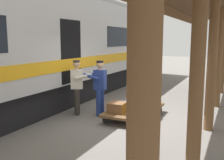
% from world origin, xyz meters
% --- Properties ---
extents(ground_plane, '(60.00, 60.00, 0.00)m').
position_xyz_m(ground_plane, '(0.00, 0.00, 0.00)').
color(ground_plane, slate).
extents(platform_canopy, '(3.20, 16.77, 3.56)m').
position_xyz_m(platform_canopy, '(-2.08, 0.00, 3.24)').
color(platform_canopy, brown).
rests_on(platform_canopy, ground_plane).
extents(train_car, '(3.02, 21.47, 4.00)m').
position_xyz_m(train_car, '(3.59, -0.00, 2.06)').
color(train_car, '#B7BABF').
rests_on(train_car, ground_plane).
extents(luggage_cart, '(1.29, 2.17, 0.28)m').
position_xyz_m(luggage_cart, '(-0.01, -0.17, 0.24)').
color(luggage_cart, brown).
rests_on(luggage_cart, ground_plane).
extents(suitcase_yellow_case, '(0.42, 0.54, 0.29)m').
position_xyz_m(suitcase_yellow_case, '(-0.30, 0.43, 0.43)').
color(suitcase_yellow_case, gold).
rests_on(suitcase_yellow_case, luggage_cart).
extents(suitcase_brown_leather, '(0.47, 0.48, 0.28)m').
position_xyz_m(suitcase_brown_leather, '(0.28, 0.43, 0.43)').
color(suitcase_brown_leather, brown).
rests_on(suitcase_brown_leather, luggage_cart).
extents(suitcase_orange_carryall, '(0.37, 0.56, 0.20)m').
position_xyz_m(suitcase_orange_carryall, '(0.28, -0.77, 0.38)').
color(suitcase_orange_carryall, '#CC6B23').
rests_on(suitcase_orange_carryall, luggage_cart).
extents(suitcase_tan_vintage, '(0.51, 0.61, 0.25)m').
position_xyz_m(suitcase_tan_vintage, '(-0.30, -0.17, 0.41)').
color(suitcase_tan_vintage, tan).
rests_on(suitcase_tan_vintage, luggage_cart).
extents(suitcase_olive_duffel, '(0.39, 0.58, 0.28)m').
position_xyz_m(suitcase_olive_duffel, '(-0.30, -0.77, 0.42)').
color(suitcase_olive_duffel, brown).
rests_on(suitcase_olive_duffel, luggage_cart).
extents(suitcase_slate_roller, '(0.46, 0.57, 0.22)m').
position_xyz_m(suitcase_slate_roller, '(0.28, -0.17, 0.39)').
color(suitcase_slate_roller, '#4C515B').
rests_on(suitcase_slate_roller, luggage_cart).
extents(porter_in_overalls, '(0.67, 0.42, 1.70)m').
position_xyz_m(porter_in_overalls, '(1.04, 0.07, 0.93)').
color(porter_in_overalls, navy).
rests_on(porter_in_overalls, ground_plane).
extents(porter_by_door, '(0.74, 0.62, 1.70)m').
position_xyz_m(porter_by_door, '(1.72, 0.26, 0.93)').
color(porter_by_door, '#332D28').
rests_on(porter_by_door, ground_plane).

